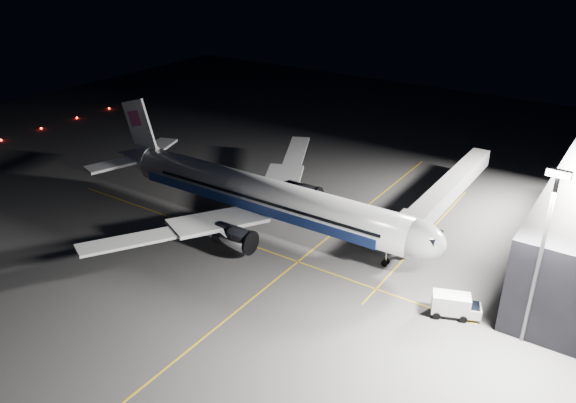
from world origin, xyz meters
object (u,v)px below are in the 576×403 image
(safety_cone_a, at_px, (306,217))
(safety_cone_c, at_px, (251,197))
(baggage_tug, at_px, (305,198))
(airliner, at_px, (259,195))
(floodlight_mast_south, at_px, (543,245))
(safety_cone_b, at_px, (315,222))
(jet_bridge, at_px, (445,192))
(service_truck, at_px, (455,305))

(safety_cone_a, distance_m, safety_cone_c, 12.05)
(baggage_tug, relative_size, safety_cone_a, 4.81)
(airliner, height_order, floodlight_mast_south, floodlight_mast_south)
(baggage_tug, height_order, safety_cone_b, baggage_tug)
(jet_bridge, height_order, safety_cone_c, jet_bridge)
(airliner, bearing_deg, service_truck, -10.02)
(airliner, xyz_separation_m, safety_cone_b, (7.08, 5.14, -4.87))
(floodlight_mast_south, distance_m, safety_cone_a, 39.75)
(jet_bridge, relative_size, service_truck, 5.66)
(service_truck, xyz_separation_m, safety_cone_b, (-26.17, 11.01, -1.26))
(airliner, xyz_separation_m, safety_cone_a, (5.06, 5.73, -4.86))
(airliner, height_order, safety_cone_b, airliner)
(safety_cone_a, xyz_separation_m, safety_cone_b, (2.01, -0.59, -0.01))
(jet_bridge, distance_m, service_truck, 26.18)
(jet_bridge, xyz_separation_m, floodlight_mast_south, (18.00, -24.07, 7.79))
(baggage_tug, bearing_deg, safety_cone_b, -38.20)
(airliner, height_order, service_truck, airliner)
(airliner, bearing_deg, safety_cone_c, 134.82)
(airliner, relative_size, safety_cone_b, 103.80)
(safety_cone_c, bearing_deg, safety_cone_b, -7.46)
(jet_bridge, bearing_deg, safety_cone_b, -141.08)
(jet_bridge, bearing_deg, safety_cone_a, -145.61)
(airliner, distance_m, baggage_tug, 11.61)
(baggage_tug, bearing_deg, jet_bridge, 27.31)
(jet_bridge, bearing_deg, baggage_tug, -160.77)
(airliner, bearing_deg, floodlight_mast_south, -8.33)
(baggage_tug, bearing_deg, safety_cone_c, -149.12)
(floodlight_mast_south, bearing_deg, service_truck, 178.98)
(airliner, xyz_separation_m, service_truck, (33.25, -5.87, -3.61))
(baggage_tug, xyz_separation_m, safety_cone_b, (5.26, -5.50, -0.60))
(floodlight_mast_south, distance_m, safety_cone_c, 51.17)
(airliner, bearing_deg, jet_bridge, 38.04)
(floodlight_mast_south, bearing_deg, airliner, 171.67)
(service_truck, height_order, baggage_tug, service_truck)
(airliner, distance_m, safety_cone_b, 10.01)
(service_truck, bearing_deg, safety_cone_a, 136.34)
(airliner, relative_size, service_truck, 10.11)
(service_truck, relative_size, safety_cone_b, 10.27)
(baggage_tug, xyz_separation_m, safety_cone_c, (-8.74, -3.67, -0.62))
(jet_bridge, relative_size, safety_cone_a, 56.25)
(jet_bridge, distance_m, baggage_tug, 22.82)
(airliner, xyz_separation_m, floodlight_mast_south, (41.08, -6.01, 7.21))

